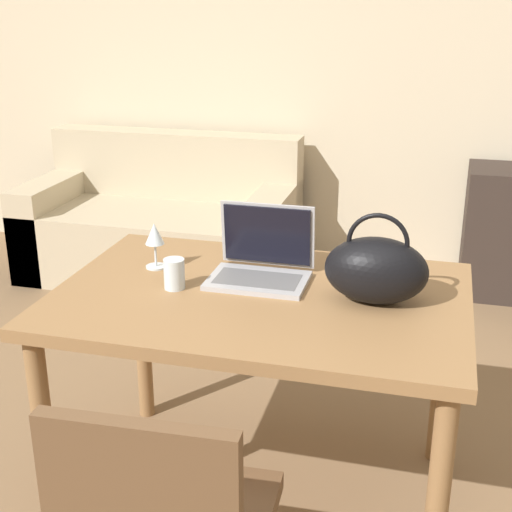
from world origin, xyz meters
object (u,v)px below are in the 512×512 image
handbag (376,269)px  drinking_glass (174,274)px  wine_glass (155,237)px  couch (163,227)px  laptop (262,259)px

handbag → drinking_glass: bearing=-175.0°
drinking_glass → handbag: (0.61, 0.05, 0.06)m
wine_glass → couch: bearing=111.7°
laptop → handbag: bearing=-16.4°
laptop → handbag: handbag is taller
laptop → drinking_glass: bearing=-145.7°
drinking_glass → wine_glass: wine_glass is taller
laptop → drinking_glass: laptop is taller
couch → drinking_glass: drinking_glass is taller
couch → laptop: laptop is taller
laptop → wine_glass: laptop is taller
couch → drinking_glass: 2.14m
couch → handbag: 2.41m
wine_glass → handbag: bearing=-7.6°
drinking_glass → wine_glass: bearing=129.4°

